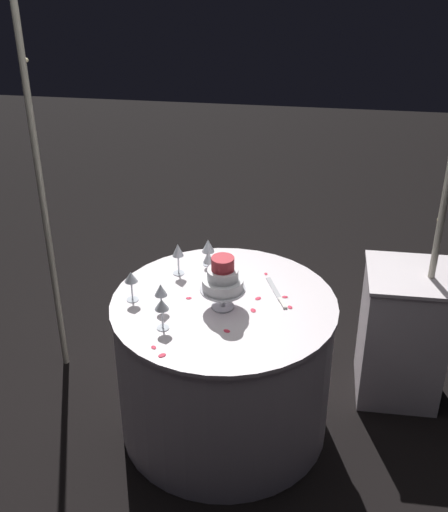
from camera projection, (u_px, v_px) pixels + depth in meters
ground_plane at (224, 424)px, 3.66m from camera, size 12.00×12.00×0.00m
decorative_arch at (235, 127)px, 3.24m from camera, size 2.12×0.06×2.40m
main_table at (224, 366)px, 3.47m from camera, size 1.12×1.12×0.79m
side_table at (402, 334)px, 3.72m from camera, size 0.46×0.46×0.79m
tiered_cake at (223, 279)px, 3.16m from camera, size 0.22×0.22×0.28m
wine_glass_0 at (131, 278)px, 3.23m from camera, size 0.06×0.06×0.16m
wine_glass_1 at (178, 252)px, 3.45m from camera, size 0.06×0.06×0.18m
wine_glass_2 at (162, 306)px, 3.02m from camera, size 0.07×0.07×0.16m
wine_glass_3 at (208, 246)px, 3.55m from camera, size 0.07×0.07×0.15m
wine_glass_4 at (208, 259)px, 3.40m from camera, size 0.06×0.06×0.17m
wine_glass_5 at (161, 291)px, 3.17m from camera, size 0.06×0.06×0.14m
cake_knife at (278, 294)px, 3.33m from camera, size 0.13×0.28×0.01m
rose_petal_0 at (162, 355)px, 2.90m from camera, size 0.04×0.04×0.00m
rose_petal_1 at (285, 297)px, 3.31m from camera, size 0.03×0.02×0.00m
rose_petal_2 at (290, 307)px, 3.23m from camera, size 0.03×0.04×0.00m
rose_petal_3 at (189, 298)px, 3.30m from camera, size 0.04×0.03×0.00m
rose_petal_4 at (154, 347)px, 2.95m from camera, size 0.03×0.04×0.00m
rose_petal_5 at (266, 274)px, 3.51m from camera, size 0.02×0.03×0.00m
rose_petal_6 at (258, 298)px, 3.30m from camera, size 0.04×0.04×0.00m
rose_petal_7 at (227, 331)px, 3.06m from camera, size 0.04×0.04×0.00m
rose_petal_8 at (253, 310)px, 3.21m from camera, size 0.04×0.04×0.00m
rose_petal_9 at (219, 292)px, 3.35m from camera, size 0.04×0.04×0.00m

